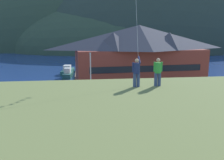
# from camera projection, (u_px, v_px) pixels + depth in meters

# --- Properties ---
(ground_plane) EXTENTS (600.00, 600.00, 0.00)m
(ground_plane) POSITION_uv_depth(u_px,v_px,m) (127.00, 133.00, 24.37)
(ground_plane) COLOR #66604C
(parking_lot_pad) EXTENTS (40.00, 20.00, 0.10)m
(parking_lot_pad) POSITION_uv_depth(u_px,v_px,m) (119.00, 116.00, 29.23)
(parking_lot_pad) COLOR gray
(parking_lot_pad) RESTS_ON ground
(bay_water) EXTENTS (360.00, 84.00, 0.03)m
(bay_water) POSITION_uv_depth(u_px,v_px,m) (94.00, 62.00, 82.76)
(bay_water) COLOR navy
(bay_water) RESTS_ON ground
(far_hill_west_ridge) EXTENTS (88.54, 59.89, 61.16)m
(far_hill_west_ridge) POSITION_uv_depth(u_px,v_px,m) (77.00, 50.00, 141.21)
(far_hill_west_ridge) COLOR #3D4C38
(far_hill_west_ridge) RESTS_ON ground
(far_hill_east_peak) EXTENTS (142.70, 44.64, 87.27)m
(far_hill_east_peak) POSITION_uv_depth(u_px,v_px,m) (99.00, 50.00, 137.15)
(far_hill_east_peak) COLOR #334733
(far_hill_east_peak) RESTS_ON ground
(far_hill_center_saddle) EXTENTS (137.45, 73.73, 58.81)m
(far_hill_center_saddle) POSITION_uv_depth(u_px,v_px,m) (137.00, 50.00, 136.71)
(far_hill_center_saddle) COLOR #334733
(far_hill_center_saddle) RESTS_ON ground
(far_hill_far_shoulder) EXTENTS (141.06, 73.10, 93.30)m
(far_hill_far_shoulder) POSITION_uv_depth(u_px,v_px,m) (163.00, 50.00, 137.71)
(far_hill_far_shoulder) COLOR #2D3D33
(far_hill_far_shoulder) RESTS_ON ground
(harbor_lodge) EXTENTS (25.65, 12.62, 11.26)m
(harbor_lodge) POSITION_uv_depth(u_px,v_px,m) (139.00, 53.00, 45.78)
(harbor_lodge) COLOR brown
(harbor_lodge) RESTS_ON ground
(storage_shed_waterside) EXTENTS (6.45, 5.72, 4.30)m
(storage_shed_waterside) POSITION_uv_depth(u_px,v_px,m) (117.00, 72.00, 47.43)
(storage_shed_waterside) COLOR #474C56
(storage_shed_waterside) RESTS_ON ground
(wharf_dock) EXTENTS (3.20, 12.40, 0.70)m
(wharf_dock) POSITION_uv_depth(u_px,v_px,m) (82.00, 73.00, 57.45)
(wharf_dock) COLOR #70604C
(wharf_dock) RESTS_ON ground
(moored_boat_wharfside) EXTENTS (3.11, 7.38, 2.16)m
(moored_boat_wharfside) POSITION_uv_depth(u_px,v_px,m) (68.00, 71.00, 58.81)
(moored_boat_wharfside) COLOR #23564C
(moored_boat_wharfside) RESTS_ON ground
(moored_boat_outer_mooring) EXTENTS (1.89, 5.72, 2.16)m
(moored_boat_outer_mooring) POSITION_uv_depth(u_px,v_px,m) (97.00, 74.00, 54.87)
(moored_boat_outer_mooring) COLOR silver
(moored_boat_outer_mooring) RESTS_ON ground
(moored_boat_inner_slip) EXTENTS (2.24, 5.75, 2.16)m
(moored_boat_inner_slip) POSITION_uv_depth(u_px,v_px,m) (68.00, 74.00, 54.16)
(moored_boat_inner_slip) COLOR #23564C
(moored_boat_inner_slip) RESTS_ON ground
(parked_car_front_row_end) EXTENTS (4.31, 2.28, 1.82)m
(parked_car_front_row_end) POSITION_uv_depth(u_px,v_px,m) (49.00, 128.00, 22.86)
(parked_car_front_row_end) COLOR red
(parked_car_front_row_end) RESTS_ON parking_lot_pad
(parked_car_back_row_right) EXTENTS (4.32, 2.29, 1.82)m
(parked_car_back_row_right) POSITION_uv_depth(u_px,v_px,m) (171.00, 116.00, 25.97)
(parked_car_back_row_right) COLOR #9EA3A8
(parked_car_back_row_right) RESTS_ON parking_lot_pad
(parked_car_front_row_silver) EXTENTS (4.33, 2.31, 1.82)m
(parked_car_front_row_silver) POSITION_uv_depth(u_px,v_px,m) (44.00, 109.00, 28.66)
(parked_car_front_row_silver) COLOR silver
(parked_car_front_row_silver) RESTS_ON parking_lot_pad
(parked_car_mid_row_center) EXTENTS (4.23, 2.11, 1.82)m
(parked_car_mid_row_center) POSITION_uv_depth(u_px,v_px,m) (136.00, 105.00, 30.10)
(parked_car_mid_row_center) COLOR black
(parked_car_mid_row_center) RESTS_ON parking_lot_pad
(parking_light_pole) EXTENTS (0.24, 0.78, 7.07)m
(parking_light_pole) POSITION_uv_depth(u_px,v_px,m) (91.00, 75.00, 33.45)
(parking_light_pole) COLOR #ADADB2
(parking_light_pole) RESTS_ON parking_lot_pad
(person_kite_flyer) EXTENTS (0.53, 0.65, 1.86)m
(person_kite_flyer) POSITION_uv_depth(u_px,v_px,m) (137.00, 71.00, 14.68)
(person_kite_flyer) COLOR #384770
(person_kite_flyer) RESTS_ON grassy_hill_foreground
(person_companion) EXTENTS (0.55, 0.40, 1.74)m
(person_companion) POSITION_uv_depth(u_px,v_px,m) (158.00, 71.00, 14.92)
(person_companion) COLOR #384770
(person_companion) RESTS_ON grassy_hill_foreground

